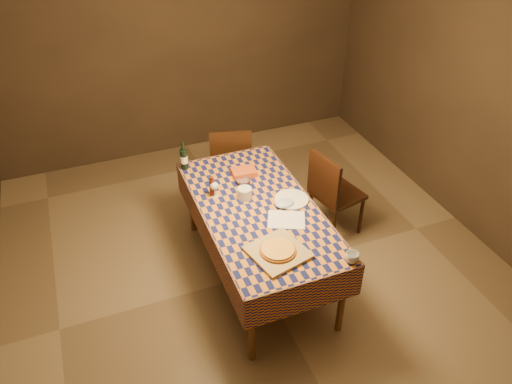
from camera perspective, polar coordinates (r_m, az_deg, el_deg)
room at (r=3.84m, az=0.27°, el=5.03°), size 5.00×5.10×2.70m
dining_table at (r=4.22m, az=0.25°, el=-2.64°), size 0.94×1.84×0.77m
cutting_board at (r=3.74m, az=2.50°, el=-6.87°), size 0.47×0.47×0.02m
pizza at (r=3.73m, az=2.51°, el=-6.59°), size 0.31×0.31×0.03m
pepper_mill at (r=4.27m, az=-5.03°, el=0.64°), size 0.06×0.06×0.20m
bowl at (r=4.45m, az=-1.49°, el=1.26°), size 0.17×0.17×0.04m
wine_glass at (r=4.25m, az=-4.79°, el=0.63°), size 0.07×0.07×0.15m
wine_bottle at (r=4.66m, az=-8.24°, el=3.79°), size 0.08×0.08×0.28m
deli_tub at (r=4.25m, az=-1.30°, el=-0.15°), size 0.15×0.15×0.10m
takeout_container at (r=4.56m, az=-1.41°, el=2.26°), size 0.23×0.17×0.05m
white_plate at (r=4.26m, az=4.09°, el=-0.84°), size 0.33×0.33×0.02m
tumbler at (r=3.72m, az=10.92°, el=-7.37°), size 0.14×0.14×0.08m
flour_patch at (r=4.05m, az=3.48°, el=-3.16°), size 0.37×0.33×0.00m
flour_bag at (r=4.19m, az=3.30°, el=-1.28°), size 0.18×0.14×0.05m
chair_far at (r=5.24m, az=-2.93°, el=3.56°), size 0.52×0.52×0.93m
chair_right at (r=4.85m, az=8.64°, el=0.15°), size 0.51×0.50×0.93m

